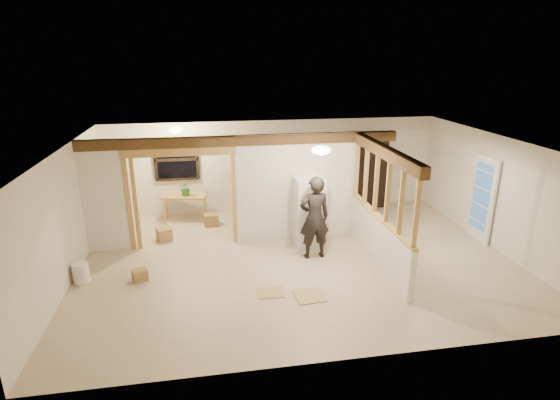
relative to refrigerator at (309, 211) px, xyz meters
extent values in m
cube|color=#C2AC90|center=(-0.42, -0.83, -0.79)|extent=(9.00, 6.50, 0.01)
cube|color=white|center=(-0.42, -0.83, 1.72)|extent=(9.00, 6.50, 0.01)
cube|color=silver|center=(-0.42, 2.42, 0.47)|extent=(9.00, 0.01, 2.50)
cube|color=silver|center=(-0.42, -4.08, 0.47)|extent=(9.00, 0.01, 2.50)
cube|color=silver|center=(-4.92, -0.83, 0.47)|extent=(0.01, 6.50, 2.50)
cube|color=silver|center=(4.08, -0.83, 0.47)|extent=(0.01, 6.50, 2.50)
cube|color=silver|center=(-4.47, 0.37, 0.47)|extent=(0.90, 0.12, 2.50)
cube|color=silver|center=(-0.22, 0.37, 0.47)|extent=(2.80, 0.12, 2.50)
cube|color=tan|center=(-2.82, 0.37, 0.32)|extent=(2.46, 0.14, 2.20)
cube|color=#52391C|center=(-1.42, 0.37, 1.60)|extent=(7.00, 0.18, 0.22)
cube|color=#52391C|center=(1.18, -1.23, 1.60)|extent=(0.18, 3.30, 0.22)
cube|color=silver|center=(1.18, -1.23, -0.28)|extent=(0.12, 3.20, 1.00)
cube|color=tan|center=(1.18, -1.23, 0.88)|extent=(0.14, 3.20, 1.32)
cube|color=black|center=(-3.02, 2.34, 0.77)|extent=(1.12, 0.10, 1.10)
cube|color=white|center=(4.00, -0.43, 0.22)|extent=(0.12, 0.86, 2.00)
ellipsoid|color=#FFEABF|center=(-0.12, -1.33, 1.70)|extent=(0.36, 0.36, 0.16)
ellipsoid|color=#FFEABF|center=(-2.92, 1.47, 1.70)|extent=(0.32, 0.32, 0.14)
ellipsoid|color=#FFD88C|center=(-2.42, 0.77, 1.40)|extent=(0.07, 0.07, 0.07)
cube|color=white|center=(0.00, 0.00, 0.00)|extent=(0.65, 0.63, 1.57)
imported|color=black|center=(-0.06, -0.73, 0.12)|extent=(0.69, 0.49, 1.81)
cube|color=tan|center=(-2.85, 1.96, -0.43)|extent=(1.21, 0.78, 0.70)
imported|color=#39722E|center=(-2.80, 1.87, 0.12)|extent=(0.40, 0.36, 0.39)
cylinder|color=maroon|center=(-4.45, 0.77, -0.45)|extent=(0.56, 0.56, 0.67)
cube|color=black|center=(2.21, 2.19, 0.20)|extent=(0.99, 0.33, 1.97)
cylinder|color=silver|center=(-4.74, -1.04, -0.59)|extent=(0.38, 0.38, 0.39)
cube|color=#977849|center=(-2.21, 1.49, -0.63)|extent=(0.37, 0.32, 0.30)
cube|color=#977849|center=(-3.31, 0.72, -0.63)|extent=(0.41, 0.41, 0.30)
cube|color=#977849|center=(-3.63, -1.18, -0.67)|extent=(0.34, 0.31, 0.22)
cube|color=tan|center=(-0.52, -2.30, -0.77)|extent=(0.56, 0.56, 0.02)
cube|color=tan|center=(-1.20, -2.08, -0.78)|extent=(0.51, 0.42, 0.02)
camera|label=1|loc=(-2.21, -9.06, 3.42)|focal=28.00mm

